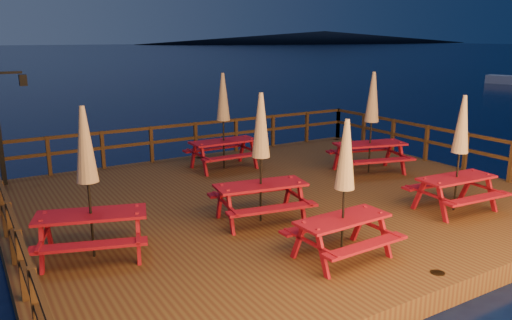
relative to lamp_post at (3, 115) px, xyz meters
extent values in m
plane|color=#050E33|center=(5.39, -4.55, -2.20)|extent=(500.00, 500.00, 0.00)
cube|color=#4C2B18|center=(5.39, -4.55, -2.00)|extent=(12.00, 10.00, 0.40)
cylinder|color=#3E2B13|center=(-0.21, 0.05, -2.50)|extent=(0.24, 0.24, 1.40)
cylinder|color=#3E2B13|center=(5.39, -9.15, -2.50)|extent=(0.24, 0.24, 1.40)
cylinder|color=#3E2B13|center=(5.39, 0.05, -2.50)|extent=(0.24, 0.24, 1.40)
cylinder|color=#3E2B13|center=(10.99, 0.05, -2.50)|extent=(0.24, 0.24, 1.40)
cube|color=#3E2B13|center=(5.39, 0.30, -0.75)|extent=(11.70, 0.06, 0.09)
cube|color=#3E2B13|center=(5.39, 0.30, -1.19)|extent=(11.70, 0.06, 0.09)
cube|color=#3E2B13|center=(0.71, 0.30, -1.25)|extent=(0.10, 0.10, 1.10)
cube|color=#3E2B13|center=(5.39, 0.30, -1.25)|extent=(0.10, 0.10, 1.10)
cube|color=#3E2B13|center=(10.07, 0.30, -1.25)|extent=(0.10, 0.10, 1.10)
cube|color=#3E2B13|center=(-0.46, -4.55, -0.75)|extent=(0.06, 9.70, 0.09)
cube|color=#3E2B13|center=(-0.46, -4.55, -1.19)|extent=(0.06, 9.70, 0.09)
cube|color=#3E2B13|center=(-0.46, -4.55, -1.25)|extent=(0.10, 0.10, 1.10)
cube|color=#3E2B13|center=(11.24, -4.55, -0.75)|extent=(0.06, 9.70, 0.09)
cube|color=#3E2B13|center=(11.24, -4.55, -1.19)|extent=(0.06, 9.70, 0.09)
cube|color=#3E2B13|center=(11.24, -4.55, -1.25)|extent=(0.10, 0.10, 1.10)
cube|color=#3E2B13|center=(11.24, -0.67, -1.25)|extent=(0.10, 0.10, 1.10)
cube|color=black|center=(0.19, 0.00, 1.05)|extent=(0.70, 0.06, 0.06)
cube|color=black|center=(0.54, 0.00, 0.85)|extent=(0.18, 0.18, 0.28)
sphere|color=#FFCB66|center=(0.54, 0.00, 0.85)|extent=(0.14, 0.14, 0.14)
ellipsoid|color=black|center=(190.39, 225.45, 1.30)|extent=(230.40, 86.40, 7.00)
cube|color=maroon|center=(4.16, -5.66, -1.02)|extent=(1.96, 1.02, 0.05)
cube|color=maroon|center=(4.26, -5.05, -1.33)|extent=(1.88, 0.59, 0.05)
cube|color=maroon|center=(4.05, -6.27, -1.33)|extent=(1.88, 0.59, 0.05)
cube|color=maroon|center=(3.45, -5.20, -1.41)|extent=(0.08, 0.11, 0.78)
cube|color=maroon|center=(3.33, -5.87, -1.41)|extent=(0.08, 0.11, 0.78)
cube|color=maroon|center=(4.98, -5.45, -1.41)|extent=(0.08, 0.11, 0.78)
cube|color=maroon|center=(4.87, -6.13, -1.41)|extent=(0.08, 0.11, 0.78)
cylinder|color=black|center=(4.16, -5.66, -0.50)|extent=(0.05, 0.05, 2.59)
cone|color=tan|center=(4.16, -5.66, 0.22)|extent=(0.37, 0.37, 1.29)
sphere|color=black|center=(4.16, -5.66, 0.82)|extent=(0.07, 0.07, 0.07)
cube|color=maroon|center=(5.47, -1.49, -1.00)|extent=(1.92, 0.75, 0.05)
cube|color=maroon|center=(5.47, -0.85, -1.32)|extent=(1.92, 0.31, 0.05)
cube|color=maroon|center=(5.47, -2.13, -1.32)|extent=(1.92, 0.31, 0.05)
cube|color=maroon|center=(4.67, -1.13, -1.40)|extent=(0.06, 0.11, 0.80)
cube|color=maroon|center=(4.67, -1.84, -1.40)|extent=(0.06, 0.11, 0.80)
cube|color=maroon|center=(6.27, -1.14, -1.40)|extent=(0.06, 0.11, 0.80)
cube|color=maroon|center=(6.27, -1.84, -1.40)|extent=(0.06, 0.11, 0.80)
cylinder|color=black|center=(5.47, -1.49, -0.46)|extent=(0.05, 0.05, 2.66)
cone|color=tan|center=(5.47, -1.49, 0.28)|extent=(0.38, 0.38, 1.33)
sphere|color=black|center=(5.47, -1.49, 0.90)|extent=(0.07, 0.07, 0.07)
cube|color=maroon|center=(4.43, -7.89, -1.09)|extent=(1.72, 0.72, 0.05)
cube|color=maroon|center=(4.41, -7.33, -1.37)|extent=(1.71, 0.33, 0.05)
cube|color=maroon|center=(4.45, -8.46, -1.37)|extent=(1.71, 0.33, 0.05)
cube|color=maroon|center=(3.71, -7.61, -1.44)|extent=(0.06, 0.10, 0.71)
cube|color=maroon|center=(3.73, -8.23, -1.44)|extent=(0.06, 0.10, 0.71)
cube|color=maroon|center=(5.13, -7.56, -1.44)|extent=(0.06, 0.10, 0.71)
cube|color=maroon|center=(5.15, -8.18, -1.44)|extent=(0.06, 0.10, 0.71)
cylinder|color=black|center=(4.43, -7.89, -0.62)|extent=(0.04, 0.04, 2.36)
cone|color=tan|center=(4.43, -7.89, 0.05)|extent=(0.34, 0.34, 1.18)
sphere|color=black|center=(4.43, -7.89, 0.59)|extent=(0.07, 0.07, 0.07)
cube|color=maroon|center=(0.76, -5.64, -1.03)|extent=(1.98, 1.25, 0.05)
cube|color=maroon|center=(0.95, -5.05, -1.33)|extent=(1.85, 0.84, 0.05)
cube|color=maroon|center=(0.57, -6.22, -1.33)|extent=(1.85, 0.84, 0.05)
cube|color=maroon|center=(0.13, -5.08, -1.41)|extent=(0.09, 0.12, 0.77)
cube|color=maroon|center=(-0.08, -5.72, -1.41)|extent=(0.09, 0.12, 0.77)
cube|color=maroon|center=(1.60, -5.55, -1.41)|extent=(0.09, 0.12, 0.77)
cube|color=maroon|center=(1.39, -6.20, -1.41)|extent=(0.09, 0.12, 0.77)
cylinder|color=black|center=(0.76, -5.64, -0.51)|extent=(0.05, 0.05, 2.57)
cone|color=tan|center=(0.76, -5.64, 0.21)|extent=(0.37, 0.37, 1.28)
sphere|color=black|center=(0.76, -5.64, 0.80)|extent=(0.07, 0.07, 0.07)
cube|color=maroon|center=(8.16, -7.31, -1.06)|extent=(1.82, 0.82, 0.05)
cube|color=maroon|center=(8.20, -6.72, -1.35)|extent=(1.79, 0.40, 0.05)
cube|color=maroon|center=(8.11, -7.90, -1.35)|extent=(1.79, 0.40, 0.05)
cube|color=maroon|center=(7.44, -6.93, -1.43)|extent=(0.07, 0.10, 0.74)
cube|color=maroon|center=(7.40, -7.58, -1.43)|extent=(0.07, 0.10, 0.74)
cube|color=maroon|center=(8.92, -7.04, -1.43)|extent=(0.07, 0.10, 0.74)
cube|color=maroon|center=(8.87, -7.68, -1.43)|extent=(0.07, 0.10, 0.74)
cylinder|color=black|center=(8.16, -7.31, -0.56)|extent=(0.04, 0.04, 2.46)
cone|color=tan|center=(8.16, -7.31, 0.13)|extent=(0.35, 0.35, 1.23)
sphere|color=black|center=(8.16, -7.31, 0.70)|extent=(0.07, 0.07, 0.07)
cube|color=maroon|center=(8.77, -3.98, -0.98)|extent=(2.09, 1.25, 0.05)
cube|color=maroon|center=(8.94, -3.35, -1.31)|extent=(1.97, 0.81, 0.05)
cube|color=maroon|center=(8.60, -4.61, -1.31)|extent=(1.97, 0.81, 0.05)
cube|color=maroon|center=(8.08, -3.42, -1.39)|extent=(0.09, 0.12, 0.82)
cube|color=maroon|center=(7.89, -4.11, -1.39)|extent=(0.09, 0.12, 0.82)
cube|color=maroon|center=(9.65, -3.85, -1.39)|extent=(0.09, 0.12, 0.82)
cube|color=maroon|center=(9.47, -4.54, -1.39)|extent=(0.09, 0.12, 0.82)
cylinder|color=black|center=(8.77, -3.98, -0.43)|extent=(0.05, 0.05, 2.72)
cone|color=tan|center=(8.77, -3.98, 0.33)|extent=(0.39, 0.39, 1.36)
sphere|color=black|center=(8.77, -3.98, 0.96)|extent=(0.08, 0.08, 0.08)
camera|label=1|loc=(-0.97, -13.98, 1.94)|focal=35.00mm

